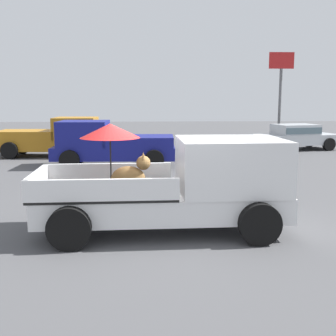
{
  "coord_description": "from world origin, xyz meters",
  "views": [
    {
      "loc": [
        -0.32,
        -8.53,
        2.73
      ],
      "look_at": [
        0.18,
        1.29,
        1.1
      ],
      "focal_mm": 45.81,
      "sensor_mm": 36.0,
      "label": 1
    }
  ],
  "objects_px": {
    "parked_sedan_near": "(296,136)",
    "pickup_truck_red": "(109,144)",
    "pickup_truck_main": "(184,185)",
    "motel_sign": "(281,80)",
    "pickup_truck_far": "(55,137)"
  },
  "relations": [
    {
      "from": "pickup_truck_red",
      "to": "motel_sign",
      "type": "height_order",
      "value": "motel_sign"
    },
    {
      "from": "pickup_truck_main",
      "to": "motel_sign",
      "type": "bearing_deg",
      "value": 64.86
    },
    {
      "from": "pickup_truck_red",
      "to": "pickup_truck_far",
      "type": "distance_m",
      "value": 4.14
    },
    {
      "from": "pickup_truck_far",
      "to": "motel_sign",
      "type": "height_order",
      "value": "motel_sign"
    },
    {
      "from": "pickup_truck_main",
      "to": "motel_sign",
      "type": "relative_size",
      "value": 0.98
    },
    {
      "from": "pickup_truck_far",
      "to": "parked_sedan_near",
      "type": "bearing_deg",
      "value": 9.83
    },
    {
      "from": "pickup_truck_far",
      "to": "motel_sign",
      "type": "relative_size",
      "value": 0.93
    },
    {
      "from": "pickup_truck_red",
      "to": "motel_sign",
      "type": "distance_m",
      "value": 11.98
    },
    {
      "from": "pickup_truck_main",
      "to": "pickup_truck_red",
      "type": "distance_m",
      "value": 8.84
    },
    {
      "from": "pickup_truck_red",
      "to": "parked_sedan_near",
      "type": "height_order",
      "value": "pickup_truck_red"
    },
    {
      "from": "parked_sedan_near",
      "to": "pickup_truck_red",
      "type": "bearing_deg",
      "value": -165.58
    },
    {
      "from": "pickup_truck_main",
      "to": "pickup_truck_far",
      "type": "relative_size",
      "value": 1.05
    },
    {
      "from": "pickup_truck_red",
      "to": "motel_sign",
      "type": "bearing_deg",
      "value": -139.82
    },
    {
      "from": "motel_sign",
      "to": "parked_sedan_near",
      "type": "bearing_deg",
      "value": -85.5
    },
    {
      "from": "pickup_truck_red",
      "to": "parked_sedan_near",
      "type": "xyz_separation_m",
      "value": [
        9.31,
        4.87,
        -0.13
      ]
    }
  ]
}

